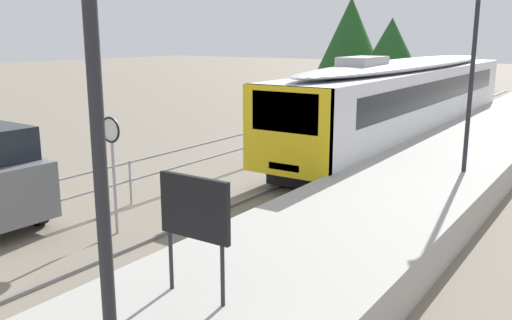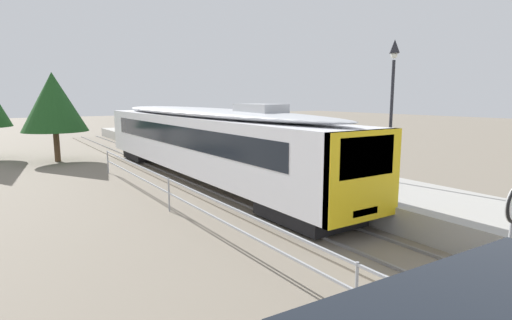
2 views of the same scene
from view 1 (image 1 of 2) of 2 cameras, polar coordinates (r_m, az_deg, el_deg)
The scene contains 11 objects.
ground_plane at distance 23.35m, azimuth 5.85°, elevation 1.37°, with size 160.00×160.00×0.00m, color slate.
track_rails at distance 22.11m, azimuth 12.71°, elevation 0.56°, with size 3.20×60.00×0.14m.
commuter_train at distance 24.68m, azimuth 15.63°, elevation 6.63°, with size 2.82×20.97×3.74m.
station_platform at distance 21.10m, azimuth 20.98°, elevation 0.60°, with size 3.90×60.00×0.90m, color #A8A59E.
platform_lamp_near_end at distance 4.59m, azimuth -16.72°, elevation 12.65°, with size 0.34×0.34×5.35m.
platform_lamp_mid_platform at distance 15.95m, azimuth 21.80°, elevation 12.00°, with size 0.34×0.34×5.35m.
platform_notice_board at distance 7.75m, azimuth -6.40°, elevation -5.37°, with size 1.20×0.08×1.80m.
speed_limit_sign at distance 13.01m, azimuth -14.76°, elevation 1.42°, with size 0.61×0.10×2.81m.
carpark_fence at distance 15.51m, azimuth -12.96°, elevation -1.30°, with size 0.06×36.06×1.25m.
tree_behind_carpark at distance 41.55m, azimuth 9.79°, elevation 12.81°, with size 4.64×4.64×7.32m.
tree_behind_station_far at distance 36.54m, azimuth 13.84°, elevation 11.21°, with size 4.02×4.02×5.71m.
Camera 1 is at (7.80, 1.82, 4.59)m, focal length 38.55 mm.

